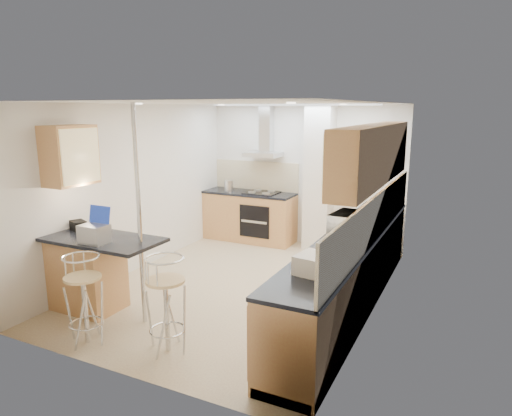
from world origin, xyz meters
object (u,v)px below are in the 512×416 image
at_px(laptop, 94,234).
at_px(bar_stool_end, 166,304).
at_px(bread_bin, 313,264).
at_px(microwave, 349,225).
at_px(bar_stool_near, 84,299).

xyz_separation_m(laptop, bar_stool_end, (1.14, -0.23, -0.54)).
xyz_separation_m(laptop, bread_bin, (2.52, 0.22, -0.04)).
distance_m(microwave, bread_bin, 1.37).
xyz_separation_m(bar_stool_near, bar_stool_end, (0.87, 0.24, 0.02)).
xyz_separation_m(microwave, bread_bin, (0.02, -1.37, -0.05)).
height_order(laptop, bread_bin, laptop).
bearing_deg(bar_stool_end, laptop, 99.48).
relative_size(microwave, bar_stool_near, 0.54).
xyz_separation_m(bar_stool_near, bread_bin, (2.25, 0.69, 0.52)).
relative_size(bar_stool_near, bar_stool_end, 0.96).
relative_size(bar_stool_end, bread_bin, 2.95).
bearing_deg(microwave, laptop, 128.36).
bearing_deg(bread_bin, bar_stool_end, -153.26).
bearing_deg(bread_bin, microwave, 99.83).
height_order(bar_stool_end, bread_bin, bread_bin).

